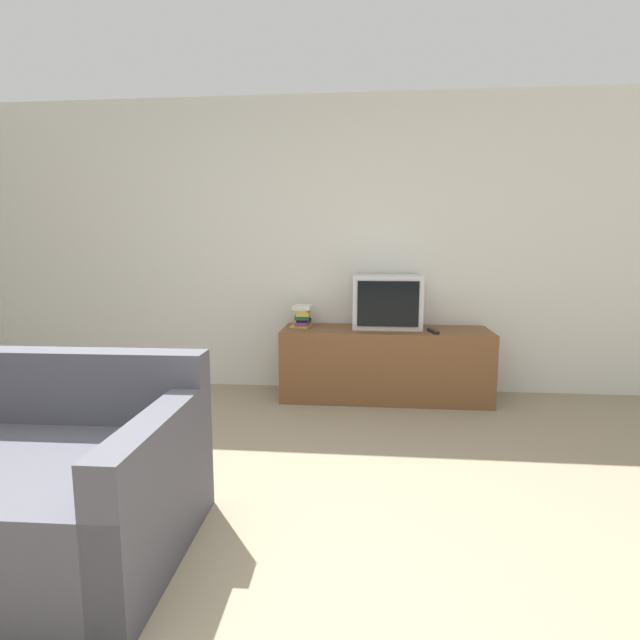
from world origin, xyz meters
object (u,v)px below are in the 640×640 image
object	(u,v)px
television	(387,301)
remote_on_stand	(433,331)
tv_stand	(385,364)
book_stack	(303,316)

from	to	relation	value
television	remote_on_stand	distance (m)	0.47
tv_stand	remote_on_stand	xyz separation A→B (m)	(0.38, -0.12, 0.31)
tv_stand	remote_on_stand	world-z (taller)	remote_on_stand
remote_on_stand	tv_stand	bearing A→B (deg)	161.97
book_stack	television	bearing A→B (deg)	0.74
book_stack	remote_on_stand	size ratio (longest dim) A/B	1.07
tv_stand	book_stack	distance (m)	0.83
tv_stand	remote_on_stand	bearing A→B (deg)	-18.03
tv_stand	television	xyz separation A→B (m)	(0.01, 0.08, 0.53)
book_stack	remote_on_stand	world-z (taller)	book_stack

